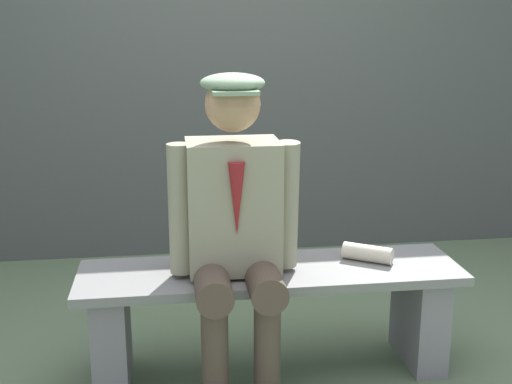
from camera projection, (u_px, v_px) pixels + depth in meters
The scene contains 5 objects.
ground_plane at pixel (270, 370), 3.01m from camera, with size 30.00×30.00×0.00m, color #5E7353.
bench at pixel (271, 305), 2.93m from camera, with size 1.68×0.45×0.50m.
seated_man at pixel (235, 218), 2.74m from camera, with size 0.55×0.59×1.35m.
rolled_magazine at pixel (368, 253), 2.97m from camera, with size 0.08×0.08×0.22m, color beige.
stadium_wall at pixel (230, 81), 4.39m from camera, with size 12.00×0.24×2.33m, color #474C49.
Camera 1 is at (0.43, 2.67, 1.55)m, focal length 46.12 mm.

